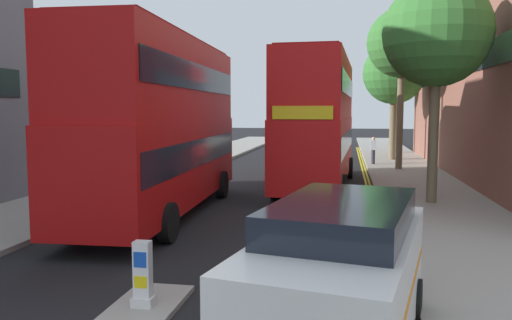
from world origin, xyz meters
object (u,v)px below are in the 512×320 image
double_decker_bus_away (162,121)px  double_decker_bus_oncoming (318,118)px  keep_left_bollard (143,277)px  taxi_minivan (339,279)px  pedestrian_far (373,150)px

double_decker_bus_away → double_decker_bus_oncoming: 8.07m
keep_left_bollard → double_decker_bus_oncoming: double_decker_bus_oncoming is taller
double_decker_bus_oncoming → taxi_minivan: size_ratio=2.14×
double_decker_bus_oncoming → pedestrian_far: size_ratio=6.73×
keep_left_bollard → double_decker_bus_oncoming: bearing=81.6°
taxi_minivan → pedestrian_far: 24.30m
double_decker_bus_oncoming → taxi_minivan: (1.13, -15.15, -1.96)m
double_decker_bus_away → pedestrian_far: size_ratio=6.72×
keep_left_bollard → taxi_minivan: size_ratio=0.22×
keep_left_bollard → taxi_minivan: 3.39m
pedestrian_far → double_decker_bus_oncoming: bearing=-107.2°
double_decker_bus_oncoming → taxi_minivan: bearing=-85.7°
double_decker_bus_oncoming → double_decker_bus_away: bearing=-124.7°
double_decker_bus_away → double_decker_bus_oncoming: (4.60, 6.64, 0.00)m
double_decker_bus_oncoming → pedestrian_far: (2.82, 9.09, -2.04)m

